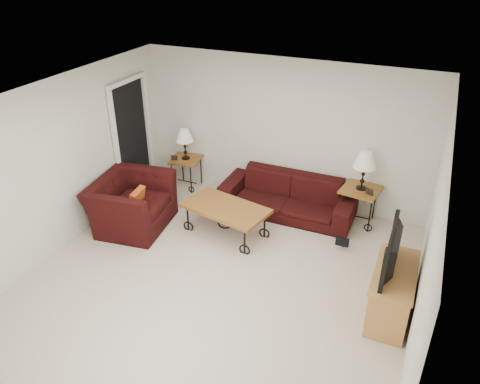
% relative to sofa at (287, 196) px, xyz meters
% --- Properties ---
extents(ground, '(5.00, 5.00, 0.00)m').
position_rel_sofa_xyz_m(ground, '(-0.29, -2.02, -0.33)').
color(ground, beige).
rests_on(ground, ground).
extents(wall_back, '(5.00, 0.02, 2.50)m').
position_rel_sofa_xyz_m(wall_back, '(-0.29, 0.48, 0.92)').
color(wall_back, silver).
rests_on(wall_back, ground).
extents(wall_front, '(5.00, 0.02, 2.50)m').
position_rel_sofa_xyz_m(wall_front, '(-0.29, -4.52, 0.92)').
color(wall_front, silver).
rests_on(wall_front, ground).
extents(wall_left, '(0.02, 5.00, 2.50)m').
position_rel_sofa_xyz_m(wall_left, '(-2.79, -2.02, 0.92)').
color(wall_left, silver).
rests_on(wall_left, ground).
extents(wall_right, '(0.02, 5.00, 2.50)m').
position_rel_sofa_xyz_m(wall_right, '(2.21, -2.02, 0.92)').
color(wall_right, silver).
rests_on(wall_right, ground).
extents(ceiling, '(5.00, 5.00, 0.00)m').
position_rel_sofa_xyz_m(ceiling, '(-0.29, -2.02, 2.17)').
color(ceiling, white).
rests_on(ceiling, wall_back).
extents(doorway, '(0.08, 0.94, 2.04)m').
position_rel_sofa_xyz_m(doorway, '(-2.76, -0.37, 0.69)').
color(doorway, black).
rests_on(doorway, ground).
extents(sofa, '(2.23, 0.87, 0.65)m').
position_rel_sofa_xyz_m(sofa, '(0.00, 0.00, 0.00)').
color(sofa, black).
rests_on(sofa, ground).
extents(side_table_left, '(0.60, 0.60, 0.57)m').
position_rel_sofa_xyz_m(side_table_left, '(-2.03, 0.18, -0.04)').
color(side_table_left, '#915F25').
rests_on(side_table_left, ground).
extents(side_table_right, '(0.65, 0.65, 0.63)m').
position_rel_sofa_xyz_m(side_table_right, '(1.16, 0.18, -0.01)').
color(side_table_right, '#915F25').
rests_on(side_table_right, ground).
extents(lamp_left, '(0.37, 0.37, 0.57)m').
position_rel_sofa_xyz_m(lamp_left, '(-2.03, 0.18, 0.53)').
color(lamp_left, black).
rests_on(lamp_left, side_table_left).
extents(lamp_right, '(0.40, 0.40, 0.63)m').
position_rel_sofa_xyz_m(lamp_right, '(1.16, 0.18, 0.61)').
color(lamp_right, black).
rests_on(lamp_right, side_table_right).
extents(photo_frame_left, '(0.11, 0.05, 0.10)m').
position_rel_sofa_xyz_m(photo_frame_left, '(-2.18, 0.03, 0.29)').
color(photo_frame_left, black).
rests_on(photo_frame_left, side_table_left).
extents(photo_frame_right, '(0.12, 0.06, 0.10)m').
position_rel_sofa_xyz_m(photo_frame_right, '(1.31, 0.03, 0.35)').
color(photo_frame_right, black).
rests_on(photo_frame_right, side_table_right).
extents(coffee_table, '(1.43, 0.97, 0.49)m').
position_rel_sofa_xyz_m(coffee_table, '(-0.68, -0.99, -0.08)').
color(coffee_table, '#915F25').
rests_on(coffee_table, ground).
extents(armchair, '(1.24, 1.37, 0.81)m').
position_rel_sofa_xyz_m(armchair, '(-2.17, -1.36, 0.08)').
color(armchair, black).
rests_on(armchair, ground).
extents(throw_pillow, '(0.14, 0.37, 0.36)m').
position_rel_sofa_xyz_m(throw_pillow, '(-2.02, -1.41, 0.19)').
color(throw_pillow, '#C05018').
rests_on(throw_pillow, armchair).
extents(tv_stand, '(0.45, 1.09, 0.65)m').
position_rel_sofa_xyz_m(tv_stand, '(1.94, -1.79, -0.00)').
color(tv_stand, '#C27A48').
rests_on(tv_stand, ground).
extents(television, '(0.13, 0.97, 0.56)m').
position_rel_sofa_xyz_m(television, '(1.92, -1.79, 0.60)').
color(television, black).
rests_on(television, tv_stand).
extents(backpack, '(0.31, 0.24, 0.39)m').
position_rel_sofa_xyz_m(backpack, '(1.10, -0.62, -0.13)').
color(backpack, black).
rests_on(backpack, ground).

